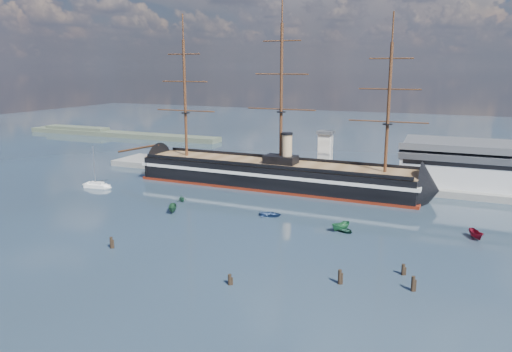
% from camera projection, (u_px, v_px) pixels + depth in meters
% --- Properties ---
extents(ground, '(600.00, 600.00, 0.00)m').
position_uv_depth(ground, '(280.00, 206.00, 136.24)').
color(ground, '#26303A').
rests_on(ground, ground).
extents(quay, '(180.00, 18.00, 2.00)m').
position_uv_depth(quay, '(347.00, 182.00, 164.52)').
color(quay, slate).
rests_on(quay, ground).
extents(warehouse, '(63.00, 21.00, 11.60)m').
position_uv_depth(warehouse, '(512.00, 168.00, 147.55)').
color(warehouse, '#B7BABC').
rests_on(warehouse, ground).
extents(quay_tower, '(5.00, 5.00, 15.00)m').
position_uv_depth(quay_tower, '(325.00, 153.00, 162.48)').
color(quay_tower, silver).
rests_on(quay_tower, ground).
extents(shoreline, '(120.00, 10.00, 4.00)m').
position_uv_depth(shoreline, '(106.00, 133.00, 275.51)').
color(shoreline, '#3F4C38').
rests_on(shoreline, ground).
extents(warship, '(113.00, 17.67, 53.94)m').
position_uv_depth(warship, '(269.00, 174.00, 157.70)').
color(warship, black).
rests_on(warship, ground).
extents(sailboat, '(8.48, 3.20, 13.27)m').
position_uv_depth(sailboat, '(97.00, 185.00, 156.70)').
color(sailboat, white).
rests_on(sailboat, ground).
extents(motorboat_a, '(6.70, 5.10, 2.54)m').
position_uv_depth(motorboat_a, '(173.00, 212.00, 130.32)').
color(motorboat_a, '#1F492E').
rests_on(motorboat_a, ground).
extents(motorboat_b, '(1.81, 3.67, 1.65)m').
position_uv_depth(motorboat_b, '(270.00, 216.00, 127.01)').
color(motorboat_b, navy).
rests_on(motorboat_b, ground).
extents(motorboat_c, '(6.51, 5.17, 2.49)m').
position_uv_depth(motorboat_c, '(341.00, 231.00, 115.83)').
color(motorboat_c, '#226539').
rests_on(motorboat_c, ground).
extents(motorboat_d, '(5.65, 5.86, 2.08)m').
position_uv_depth(motorboat_d, '(182.00, 201.00, 140.98)').
color(motorboat_d, '#255B40').
rests_on(motorboat_d, ground).
extents(motorboat_e, '(2.59, 3.18, 1.40)m').
position_uv_depth(motorboat_e, '(344.00, 232.00, 114.96)').
color(motorboat_e, '#153428').
rests_on(motorboat_e, ground).
extents(motorboat_f, '(6.35, 4.69, 2.40)m').
position_uv_depth(motorboat_f, '(476.00, 239.00, 110.40)').
color(motorboat_f, maroon).
rests_on(motorboat_f, ground).
extents(piling_near_left, '(0.64, 0.64, 3.15)m').
position_uv_depth(piling_near_left, '(112.00, 248.00, 104.71)').
color(piling_near_left, black).
rests_on(piling_near_left, ground).
extents(piling_near_mid, '(0.64, 0.64, 2.65)m').
position_uv_depth(piling_near_mid, '(230.00, 285.00, 87.16)').
color(piling_near_mid, black).
rests_on(piling_near_mid, ground).
extents(piling_near_right, '(0.64, 0.64, 3.38)m').
position_uv_depth(piling_near_right, '(339.00, 284.00, 87.44)').
color(piling_near_right, black).
rests_on(piling_near_right, ground).
extents(piling_far_right, '(0.64, 0.64, 2.79)m').
position_uv_depth(piling_far_right, '(403.00, 275.00, 91.28)').
color(piling_far_right, black).
rests_on(piling_far_right, ground).
extents(piling_extra, '(0.64, 0.64, 3.39)m').
position_uv_depth(piling_extra, '(412.00, 291.00, 84.66)').
color(piling_extra, black).
rests_on(piling_extra, ground).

